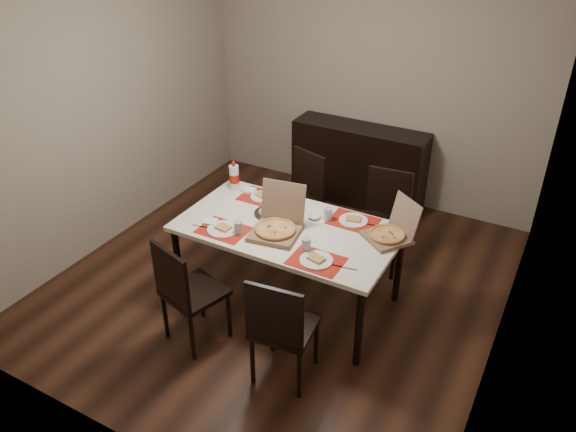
% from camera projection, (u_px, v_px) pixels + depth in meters
% --- Properties ---
extents(ground, '(3.80, 4.00, 0.02)m').
position_uv_depth(ground, '(281.00, 281.00, 5.23)').
color(ground, '#3E2113').
rests_on(ground, ground).
extents(room_walls, '(3.84, 4.02, 2.62)m').
position_uv_depth(room_walls, '(306.00, 86.00, 4.67)').
color(room_walls, gray).
rests_on(room_walls, ground).
extents(sideboard, '(1.50, 0.40, 0.90)m').
position_uv_depth(sideboard, '(358.00, 165.00, 6.34)').
color(sideboard, black).
rests_on(sideboard, ground).
extents(dining_table, '(1.80, 1.00, 0.75)m').
position_uv_depth(dining_table, '(288.00, 233.00, 4.65)').
color(dining_table, '#ECE3C6').
rests_on(dining_table, ground).
extents(chair_near_left, '(0.52, 0.52, 0.93)m').
position_uv_depth(chair_near_left, '(186.00, 290.00, 4.27)').
color(chair_near_left, black).
rests_on(chair_near_left, ground).
extents(chair_near_right, '(0.47, 0.47, 0.93)m').
position_uv_depth(chair_near_right, '(281.00, 326.00, 3.92)').
color(chair_near_right, black).
rests_on(chair_near_right, ground).
extents(chair_far_left, '(0.53, 0.53, 0.93)m').
position_uv_depth(chair_far_left, '(301.00, 194.00, 5.61)').
color(chair_far_left, black).
rests_on(chair_far_left, ground).
extents(chair_far_right, '(0.46, 0.46, 0.93)m').
position_uv_depth(chair_far_right, '(384.00, 215.00, 5.25)').
color(chair_far_right, black).
rests_on(chair_far_right, ground).
extents(setting_near_left, '(0.47, 0.30, 0.11)m').
position_uv_depth(setting_near_left, '(226.00, 228.00, 4.56)').
color(setting_near_left, red).
rests_on(setting_near_left, dining_table).
extents(setting_near_right, '(0.51, 0.30, 0.11)m').
position_uv_depth(setting_near_right, '(314.00, 256.00, 4.21)').
color(setting_near_right, red).
rests_on(setting_near_right, dining_table).
extents(setting_far_left, '(0.45, 0.30, 0.11)m').
position_uv_depth(setting_far_left, '(264.00, 196.00, 5.02)').
color(setting_far_left, red).
rests_on(setting_far_left, dining_table).
extents(setting_far_right, '(0.47, 0.30, 0.11)m').
position_uv_depth(setting_far_right, '(346.00, 219.00, 4.68)').
color(setting_far_right, red).
rests_on(setting_far_right, dining_table).
extents(napkin_loose, '(0.15, 0.14, 0.02)m').
position_uv_depth(napkin_loose, '(283.00, 226.00, 4.60)').
color(napkin_loose, white).
rests_on(napkin_loose, dining_table).
extents(pizza_box_center, '(0.43, 0.46, 0.37)m').
position_uv_depth(pizza_box_center, '(277.00, 226.00, 4.51)').
color(pizza_box_center, brown).
rests_on(pizza_box_center, dining_table).
extents(pizza_box_right, '(0.47, 0.47, 0.32)m').
position_uv_depth(pizza_box_right, '(390.00, 233.00, 4.44)').
color(pizza_box_right, brown).
rests_on(pizza_box_right, dining_table).
extents(faina_plate, '(0.27, 0.27, 0.03)m').
position_uv_depth(faina_plate, '(270.00, 213.00, 4.79)').
color(faina_plate, black).
rests_on(faina_plate, dining_table).
extents(dip_bowl, '(0.10, 0.10, 0.03)m').
position_uv_depth(dip_bowl, '(314.00, 217.00, 4.73)').
color(dip_bowl, white).
rests_on(dip_bowl, dining_table).
extents(soda_bottle, '(0.09, 0.09, 0.28)m').
position_uv_depth(soda_bottle, '(234.00, 177.00, 5.13)').
color(soda_bottle, silver).
rests_on(soda_bottle, dining_table).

